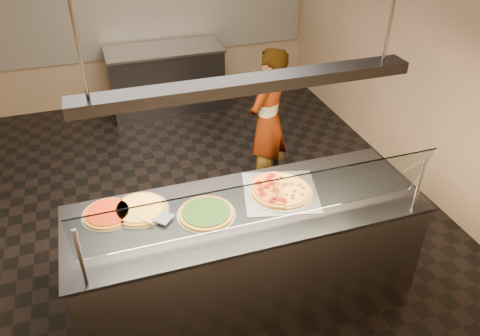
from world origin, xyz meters
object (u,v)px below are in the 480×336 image
object	(u,v)px
sneeze_guard	(264,203)
pizza_spinach	(206,212)
pizza_spatula	(152,219)
prep_table	(166,79)
heat_lamp_housing	(249,84)
half_pizza_sausage	(294,187)
half_pizza_pepperoni	(267,192)
serving_counter	(247,252)
perforated_tray	(280,192)
pizza_cheese	(140,209)
worker	(268,121)
pizza_tomato	(108,213)

from	to	relation	value
sneeze_guard	pizza_spinach	bearing A→B (deg)	131.53
pizza_spatula	prep_table	distance (m)	3.85
heat_lamp_housing	half_pizza_sausage	bearing A→B (deg)	12.82
half_pizza_pepperoni	heat_lamp_housing	xyz separation A→B (m)	(-0.20, -0.10, 0.99)
serving_counter	pizza_spinach	xyz separation A→B (m)	(-0.32, 0.02, 0.48)
serving_counter	perforated_tray	bearing A→B (deg)	17.38
perforated_tray	prep_table	distance (m)	3.74
pizza_spatula	prep_table	xyz separation A→B (m)	(0.77, 3.74, -0.49)
serving_counter	sneeze_guard	distance (m)	0.83
serving_counter	pizza_cheese	distance (m)	0.95
pizza_spinach	prep_table	size ratio (longest dim) A/B	0.27
perforated_tray	heat_lamp_housing	size ratio (longest dim) A/B	0.31
pizza_cheese	pizza_spatula	world-z (taller)	pizza_spatula
pizza_spatula	worker	bearing A→B (deg)	44.24
pizza_spinach	pizza_spatula	xyz separation A→B (m)	(-0.40, 0.04, 0.01)
half_pizza_pepperoni	half_pizza_sausage	distance (m)	0.23
pizza_spatula	worker	xyz separation A→B (m)	(1.47, 1.43, -0.15)
half_pizza_pepperoni	heat_lamp_housing	size ratio (longest dim) A/B	0.23
worker	half_pizza_sausage	bearing A→B (deg)	39.28
perforated_tray	half_pizza_pepperoni	world-z (taller)	half_pizza_pepperoni
half_pizza_sausage	heat_lamp_housing	world-z (taller)	heat_lamp_housing
pizza_tomato	heat_lamp_housing	bearing A→B (deg)	-13.54
sneeze_guard	worker	size ratio (longest dim) A/B	1.56
pizza_spinach	worker	size ratio (longest dim) A/B	0.27
half_pizza_sausage	pizza_spatula	size ratio (longest dim) A/B	1.85
serving_counter	heat_lamp_housing	distance (m)	1.48
sneeze_guard	pizza_tomato	bearing A→B (deg)	150.11
sneeze_guard	half_pizza_pepperoni	distance (m)	0.55
pizza_tomato	pizza_spinach	bearing A→B (deg)	-17.79
perforated_tray	pizza_tomato	bearing A→B (deg)	173.69
serving_counter	pizza_spinach	bearing A→B (deg)	176.22
worker	prep_table	bearing A→B (deg)	-110.97
half_pizza_pepperoni	worker	bearing A→B (deg)	68.40
sneeze_guard	pizza_tomato	xyz separation A→B (m)	(-1.03, 0.59, -0.28)
perforated_tray	heat_lamp_housing	xyz separation A→B (m)	(-0.32, -0.10, 1.01)
pizza_tomato	prep_table	world-z (taller)	pizza_tomato
sneeze_guard	half_pizza_sausage	xyz separation A→B (m)	(0.43, 0.44, -0.27)
serving_counter	sneeze_guard	world-z (taller)	sneeze_guard
pizza_tomato	pizza_spatula	world-z (taller)	pizza_spatula
prep_table	worker	bearing A→B (deg)	-73.14
perforated_tray	half_pizza_sausage	size ratio (longest dim) A/B	1.35
worker	half_pizza_pepperoni	bearing A→B (deg)	30.57
pizza_spinach	serving_counter	bearing A→B (deg)	-3.78
pizza_cheese	worker	xyz separation A→B (m)	(1.54, 1.27, -0.14)
sneeze_guard	half_pizza_pepperoni	world-z (taller)	sneeze_guard
prep_table	sneeze_guard	bearing A→B (deg)	-90.70
pizza_tomato	half_pizza_sausage	bearing A→B (deg)	-5.83
perforated_tray	pizza_spinach	size ratio (longest dim) A/B	1.60
pizza_cheese	pizza_tomato	size ratio (longest dim) A/B	1.11
pizza_cheese	pizza_spatula	xyz separation A→B (m)	(0.07, -0.17, 0.01)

